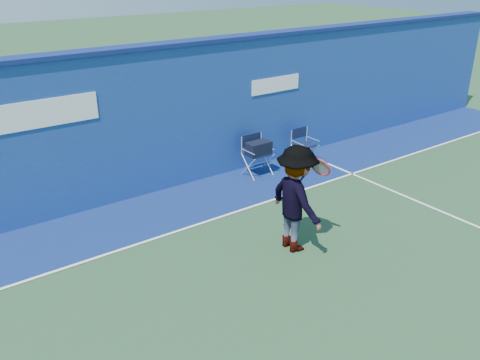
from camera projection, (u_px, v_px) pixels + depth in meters
ground at (300, 321)px, 7.05m from camera, size 80.00×80.00×0.00m
stadium_wall at (132, 123)px, 10.30m from camera, size 24.00×0.50×3.08m
out_of_bounds_strip at (162, 211)px, 10.10m from camera, size 24.00×1.80×0.01m
court_lines at (273, 298)px, 7.49m from camera, size 24.00×12.00×0.01m
directors_chair_left at (257, 158)px, 11.67m from camera, size 0.56×0.52×0.94m
directors_chair_right at (304, 152)px, 12.42m from camera, size 0.51×0.45×0.85m
water_bottle at (297, 167)px, 11.95m from camera, size 0.07×0.07×0.22m
tennis_player at (296, 199)px, 8.47m from camera, size 0.92×1.26×1.87m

